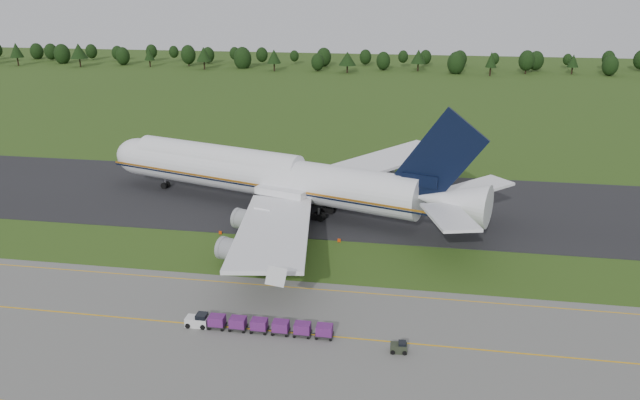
% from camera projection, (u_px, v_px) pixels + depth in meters
% --- Properties ---
extents(ground, '(600.00, 600.00, 0.00)m').
position_uv_depth(ground, '(285.00, 257.00, 98.83)').
color(ground, '#2A4715').
rests_on(ground, ground).
extents(apron, '(300.00, 52.00, 0.06)m').
position_uv_depth(apron, '(216.00, 387.00, 67.17)').
color(apron, '#61605C').
rests_on(apron, ground).
extents(taxiway, '(300.00, 40.00, 0.08)m').
position_uv_depth(taxiway, '(315.00, 200.00, 124.88)').
color(taxiway, black).
rests_on(taxiway, ground).
extents(apron_markings, '(300.00, 30.20, 0.01)m').
position_uv_depth(apron_markings, '(235.00, 350.00, 73.69)').
color(apron_markings, '#E1A20D').
rests_on(apron_markings, apron).
extents(tree_line, '(523.85, 20.87, 11.86)m').
position_uv_depth(tree_line, '(352.00, 58.00, 304.24)').
color(tree_line, black).
rests_on(tree_line, ground).
extents(aircraft, '(80.12, 74.66, 22.51)m').
position_uv_depth(aircraft, '(271.00, 175.00, 118.77)').
color(aircraft, white).
rests_on(aircraft, ground).
extents(baggage_train, '(18.84, 1.71, 1.64)m').
position_uv_depth(baggage_train, '(256.00, 325.00, 77.51)').
color(baggage_train, silver).
rests_on(baggage_train, apron).
extents(utility_cart, '(2.03, 1.37, 1.08)m').
position_uv_depth(utility_cart, '(399.00, 348.00, 73.24)').
color(utility_cart, '#262D1F').
rests_on(utility_cart, apron).
extents(edge_markers, '(21.26, 0.30, 0.60)m').
position_uv_depth(edge_markers, '(279.00, 237.00, 106.15)').
color(edge_markers, '#DB3B06').
rests_on(edge_markers, ground).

